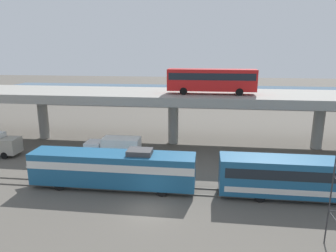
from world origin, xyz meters
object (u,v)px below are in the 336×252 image
object	(u,v)px
train_coach_lead	(336,178)
service_truck_east	(115,148)
parked_car_2	(106,94)
transit_bus_on_overpass	(211,79)
parked_car_1	(248,94)
parked_car_0	(265,98)
parked_car_3	(140,93)
train_locomotive	(105,167)

from	to	relation	value
train_coach_lead	service_truck_east	world-z (taller)	train_coach_lead
service_truck_east	parked_car_2	xyz separation A→B (m)	(-15.23, 42.80, 0.51)
transit_bus_on_overpass	parked_car_1	size ratio (longest dim) A/B	2.81
parked_car_1	parked_car_2	size ratio (longest dim) A/B	0.93
train_coach_lead	parked_car_0	world-z (taller)	train_coach_lead
parked_car_3	parked_car_1	bearing A→B (deg)	-176.04
train_coach_lead	parked_car_1	size ratio (longest dim) A/B	4.97
service_truck_east	parked_car_3	distance (m)	45.07
train_locomotive	parked_car_1	distance (m)	57.90
service_truck_east	train_coach_lead	bearing A→B (deg)	162.19
train_locomotive	parked_car_2	distance (m)	52.90
train_locomotive	train_coach_lead	size ratio (longest dim) A/B	0.83
transit_bus_on_overpass	parked_car_1	xyz separation A→B (m)	(10.22, 39.30, -7.55)
parked_car_3	parked_car_0	bearing A→B (deg)	173.58
parked_car_1	parked_car_2	bearing A→B (deg)	5.80
parked_car_2	parked_car_3	xyz separation A→B (m)	(8.87, 1.82, -0.00)
train_coach_lead	parked_car_3	bearing A→B (deg)	-60.37
transit_bus_on_overpass	parked_car_3	size ratio (longest dim) A/B	2.94
train_coach_lead	service_truck_east	distance (m)	24.44
transit_bus_on_overpass	parked_car_2	xyz separation A→B (m)	(-27.01, 35.52, -7.55)
service_truck_east	parked_car_0	world-z (taller)	service_truck_east
service_truck_east	parked_car_0	bearing A→B (deg)	-121.60
parked_car_3	train_locomotive	bearing A→B (deg)	98.30
parked_car_2	parked_car_3	world-z (taller)	same
transit_bus_on_overpass	parked_car_0	world-z (taller)	transit_bus_on_overpass
parked_car_0	parked_car_3	distance (m)	31.82
train_coach_lead	parked_car_2	bearing A→B (deg)	-52.56
service_truck_east	parked_car_3	world-z (taller)	service_truck_east
train_coach_lead	parked_car_0	bearing A→B (deg)	-92.35
train_locomotive	parked_car_0	xyz separation A→B (m)	(24.02, 48.53, -0.05)
parked_car_2	parked_car_0	bearing A→B (deg)	-2.47
parked_car_2	parked_car_1	bearing A→B (deg)	5.80
service_truck_east	parked_car_1	world-z (taller)	service_truck_east
parked_car_1	parked_car_3	size ratio (longest dim) A/B	1.05
transit_bus_on_overpass	train_coach_lead	bearing A→B (deg)	127.91
transit_bus_on_overpass	parked_car_3	bearing A→B (deg)	-64.09
train_coach_lead	parked_car_2	xyz separation A→B (m)	(-38.50, 50.27, -0.02)
service_truck_east	parked_car_0	distance (m)	48.20
parked_car_1	train_locomotive	bearing A→B (deg)	68.99
train_locomotive	parked_car_1	size ratio (longest dim) A/B	4.12
service_truck_east	parked_car_3	bearing A→B (deg)	-81.88
parked_car_2	service_truck_east	bearing A→B (deg)	-70.41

